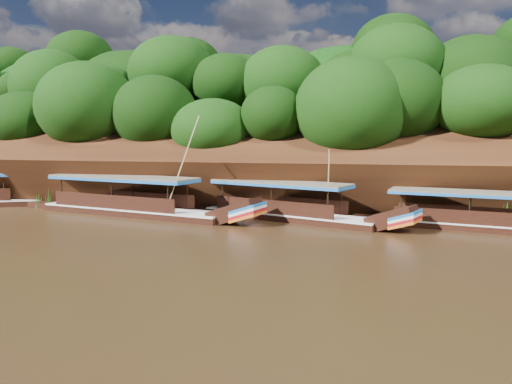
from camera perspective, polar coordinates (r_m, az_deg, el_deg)
ground at (r=25.47m, az=5.14°, el=-6.22°), size 160.00×160.00×0.00m
riverbank at (r=47.62m, az=8.66°, el=1.99°), size 120.00×30.06×19.40m
boat_0 at (r=32.48m, az=25.79°, el=-3.15°), size 14.12×4.81×6.11m
boat_1 at (r=32.78m, az=4.98°, el=-2.33°), size 14.36×7.18×5.21m
boat_2 at (r=35.61m, az=-12.79°, el=-1.69°), size 17.29×6.21×7.38m
reeds at (r=35.08m, az=1.65°, el=-1.25°), size 50.58×2.37×1.94m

